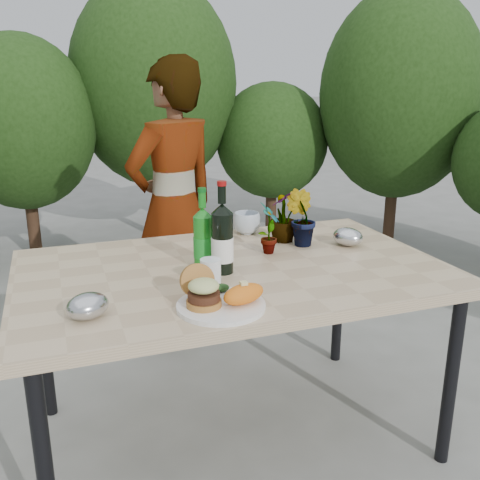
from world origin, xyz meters
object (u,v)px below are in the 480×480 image
object	(u,v)px
dinner_plate	(221,306)
wine_bottle	(222,240)
person	(174,208)
patio_table	(233,281)

from	to	relation	value
dinner_plate	wine_bottle	world-z (taller)	wine_bottle
dinner_plate	person	bearing A→B (deg)	83.70
patio_table	dinner_plate	size ratio (longest dim) A/B	5.71
patio_table	person	world-z (taller)	person
patio_table	wine_bottle	xyz separation A→B (m)	(-0.05, -0.04, 0.18)
patio_table	wine_bottle	bearing A→B (deg)	-142.76
patio_table	dinner_plate	world-z (taller)	dinner_plate
patio_table	dinner_plate	xyz separation A→B (m)	(-0.16, -0.35, 0.06)
patio_table	wine_bottle	distance (m)	0.20
dinner_plate	person	world-z (taller)	person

